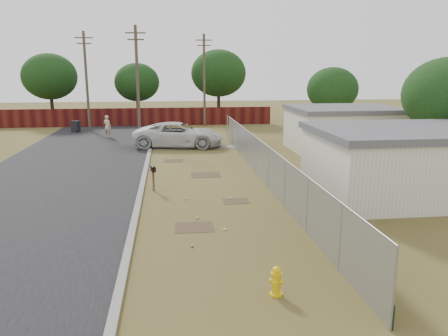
{
  "coord_description": "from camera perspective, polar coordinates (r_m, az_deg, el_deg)",
  "views": [
    {
      "loc": [
        -1.61,
        -20.05,
        5.63
      ],
      "look_at": [
        0.9,
        -0.22,
        1.1
      ],
      "focal_mm": 35.0,
      "sensor_mm": 36.0,
      "label": 1
    }
  ],
  "objects": [
    {
      "name": "pedestrian",
      "position": [
        38.21,
        -15.0,
        5.28
      ],
      "size": [
        0.81,
        0.69,
        1.87
      ],
      "primitive_type": "imported",
      "rotation": [
        0.0,
        0.0,
        2.71
      ],
      "color": "tan",
      "rests_on": "ground"
    },
    {
      "name": "houses",
      "position": [
        26.11,
        18.58,
        3.14
      ],
      "size": [
        9.3,
        17.24,
        3.1
      ],
      "color": "beige",
      "rests_on": "ground"
    },
    {
      "name": "fire_hydrant",
      "position": [
        11.49,
        6.85,
        -14.49
      ],
      "size": [
        0.43,
        0.43,
        0.82
      ],
      "color": "#E1B90B",
      "rests_on": "ground"
    },
    {
      "name": "horizon_trees",
      "position": [
        43.68,
        -4.09,
        11.43
      ],
      "size": [
        33.32,
        31.94,
        7.78
      ],
      "color": "#302015",
      "rests_on": "ground"
    },
    {
      "name": "ground",
      "position": [
        20.88,
        -2.54,
        -2.88
      ],
      "size": [
        120.0,
        120.0,
        0.0
      ],
      "primitive_type": "plane",
      "color": "brown",
      "rests_on": "ground"
    },
    {
      "name": "pickup_truck",
      "position": [
        32.48,
        -5.96,
        4.35
      ],
      "size": [
        6.93,
        3.92,
        1.82
      ],
      "primitive_type": "imported",
      "rotation": [
        0.0,
        0.0,
        1.43
      ],
      "color": "silver",
      "rests_on": "ground"
    },
    {
      "name": "utility_poles",
      "position": [
        40.78,
        -10.32,
        11.26
      ],
      "size": [
        12.6,
        8.24,
        9.0
      ],
      "color": "brown",
      "rests_on": "ground"
    },
    {
      "name": "chainlink_fence",
      "position": [
        22.13,
        5.3,
        0.11
      ],
      "size": [
        0.1,
        27.06,
        2.02
      ],
      "color": "gray",
      "rests_on": "ground"
    },
    {
      "name": "trash_bin",
      "position": [
        42.27,
        -18.81,
        5.17
      ],
      "size": [
        0.88,
        0.94,
        1.04
      ],
      "color": "black",
      "rests_on": "ground"
    },
    {
      "name": "street",
      "position": [
        29.11,
        -17.27,
        1.07
      ],
      "size": [
        15.1,
        60.0,
        0.12
      ],
      "color": "black",
      "rests_on": "ground"
    },
    {
      "name": "privacy_fence",
      "position": [
        45.51,
        -12.81,
        6.49
      ],
      "size": [
        30.0,
        0.12,
        1.8
      ],
      "primitive_type": "cube",
      "color": "#4E1810",
      "rests_on": "ground"
    },
    {
      "name": "scattered_litter",
      "position": [
        18.29,
        -2.1,
        -5.03
      ],
      "size": [
        2.13,
        10.18,
        0.07
      ],
      "color": "silver",
      "rests_on": "ground"
    },
    {
      "name": "mailbox",
      "position": [
        20.75,
        -9.24,
        -0.39
      ],
      "size": [
        0.29,
        0.53,
        1.22
      ],
      "color": "brown",
      "rests_on": "ground"
    }
  ]
}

